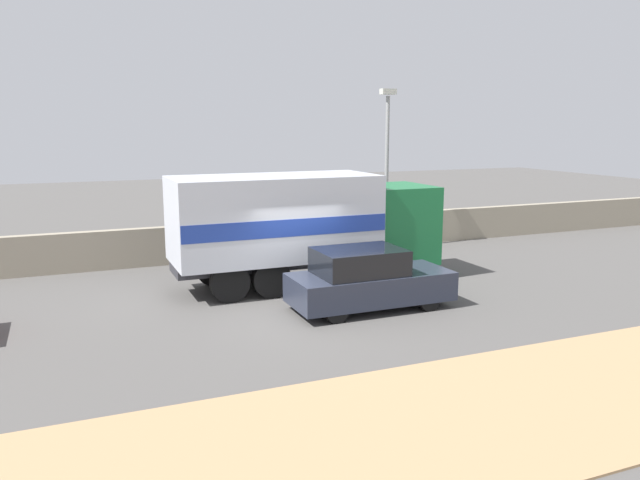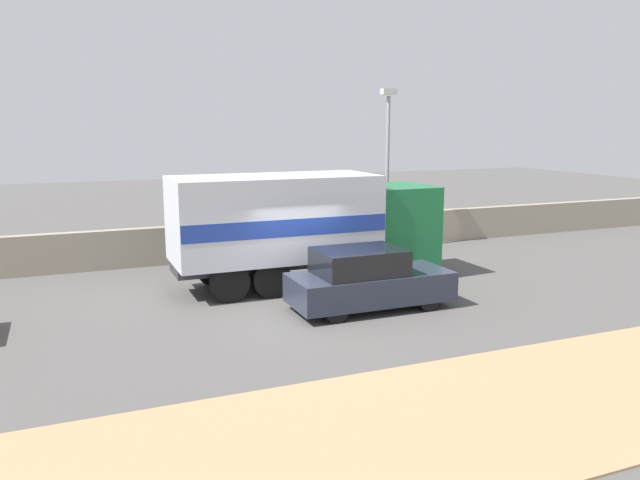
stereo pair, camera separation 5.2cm
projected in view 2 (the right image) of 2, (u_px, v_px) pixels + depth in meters
ground_plane at (318, 311)px, 15.57m from camera, size 80.00×80.00×0.00m
dirt_shoulder_foreground at (465, 416)px, 9.95m from camera, size 60.00×4.29×0.04m
stone_wall_backdrop at (244, 240)px, 21.67m from camera, size 60.00×0.35×1.26m
street_lamp at (387, 156)px, 22.59m from camera, size 0.56×0.28×5.84m
box_truck at (301, 222)px, 17.79m from camera, size 7.71×2.46×3.20m
car_hatchback at (367, 280)px, 15.62m from camera, size 4.09×1.70×1.57m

